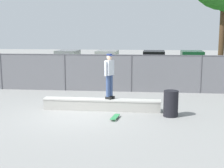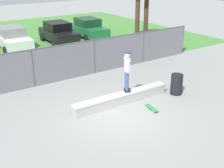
{
  "view_description": "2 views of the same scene",
  "coord_description": "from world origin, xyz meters",
  "px_view_note": "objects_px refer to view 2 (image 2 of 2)",
  "views": [
    {
      "loc": [
        2.56,
        -11.83,
        3.3
      ],
      "look_at": [
        1.24,
        0.53,
        1.17
      ],
      "focal_mm": 51.64,
      "sensor_mm": 36.0,
      "label": 1
    },
    {
      "loc": [
        -6.27,
        -8.57,
        5.73
      ],
      "look_at": [
        0.27,
        1.0,
        1.02
      ],
      "focal_mm": 46.61,
      "sensor_mm": 36.0,
      "label": 2
    }
  ],
  "objects_px": {
    "skateboard": "(152,108)",
    "car_white": "(13,38)",
    "car_black": "(58,32)",
    "concrete_ledge": "(122,98)",
    "car_green": "(88,28)",
    "skateboarder": "(127,70)",
    "trash_bin": "(177,84)"
  },
  "relations": [
    {
      "from": "concrete_ledge",
      "to": "car_green",
      "type": "xyz_separation_m",
      "value": [
        5.24,
        12.06,
        0.6
      ]
    },
    {
      "from": "car_green",
      "to": "concrete_ledge",
      "type": "bearing_deg",
      "value": -113.5
    },
    {
      "from": "concrete_ledge",
      "to": "car_white",
      "type": "xyz_separation_m",
      "value": [
        -1.22,
        11.89,
        0.6
      ]
    },
    {
      "from": "car_green",
      "to": "trash_bin",
      "type": "relative_size",
      "value": 4.26
    },
    {
      "from": "concrete_ledge",
      "to": "trash_bin",
      "type": "bearing_deg",
      "value": -13.09
    },
    {
      "from": "car_white",
      "to": "trash_bin",
      "type": "bearing_deg",
      "value": -72.39
    },
    {
      "from": "car_green",
      "to": "trash_bin",
      "type": "xyz_separation_m",
      "value": [
        -2.49,
        -12.7,
        -0.34
      ]
    },
    {
      "from": "car_green",
      "to": "car_black",
      "type": "bearing_deg",
      "value": -175.74
    },
    {
      "from": "car_white",
      "to": "trash_bin",
      "type": "xyz_separation_m",
      "value": [
        3.98,
        -12.54,
        -0.34
      ]
    },
    {
      "from": "car_white",
      "to": "car_black",
      "type": "distance_m",
      "value": 3.59
    },
    {
      "from": "concrete_ledge",
      "to": "car_white",
      "type": "distance_m",
      "value": 11.97
    },
    {
      "from": "skateboarder",
      "to": "car_black",
      "type": "relative_size",
      "value": 0.43
    },
    {
      "from": "car_white",
      "to": "car_green",
      "type": "xyz_separation_m",
      "value": [
        6.46,
        0.16,
        0.0
      ]
    },
    {
      "from": "car_black",
      "to": "car_green",
      "type": "bearing_deg",
      "value": 4.26
    },
    {
      "from": "concrete_ledge",
      "to": "skateboarder",
      "type": "relative_size",
      "value": 2.63
    },
    {
      "from": "car_green",
      "to": "trash_bin",
      "type": "height_order",
      "value": "car_green"
    },
    {
      "from": "skateboarder",
      "to": "car_green",
      "type": "relative_size",
      "value": 0.43
    },
    {
      "from": "skateboarder",
      "to": "concrete_ledge",
      "type": "bearing_deg",
      "value": -163.32
    },
    {
      "from": "car_black",
      "to": "trash_bin",
      "type": "bearing_deg",
      "value": -88.22
    },
    {
      "from": "car_white",
      "to": "car_black",
      "type": "xyz_separation_m",
      "value": [
        3.59,
        -0.05,
        0.0
      ]
    },
    {
      "from": "skateboard",
      "to": "car_black",
      "type": "height_order",
      "value": "car_black"
    },
    {
      "from": "concrete_ledge",
      "to": "car_green",
      "type": "distance_m",
      "value": 13.16
    },
    {
      "from": "car_black",
      "to": "trash_bin",
      "type": "distance_m",
      "value": 12.49
    },
    {
      "from": "car_black",
      "to": "trash_bin",
      "type": "xyz_separation_m",
      "value": [
        0.39,
        -12.48,
        -0.34
      ]
    },
    {
      "from": "skateboard",
      "to": "trash_bin",
      "type": "height_order",
      "value": "trash_bin"
    },
    {
      "from": "skateboard",
      "to": "car_white",
      "type": "relative_size",
      "value": 0.19
    },
    {
      "from": "skateboard",
      "to": "car_green",
      "type": "xyz_separation_m",
      "value": [
        4.56,
        13.28,
        0.77
      ]
    },
    {
      "from": "concrete_ledge",
      "to": "car_green",
      "type": "height_order",
      "value": "car_green"
    },
    {
      "from": "skateboarder",
      "to": "car_green",
      "type": "bearing_deg",
      "value": 67.62
    },
    {
      "from": "car_white",
      "to": "concrete_ledge",
      "type": "bearing_deg",
      "value": -84.13
    },
    {
      "from": "skateboard",
      "to": "skateboarder",
      "type": "bearing_deg",
      "value": 105.34
    },
    {
      "from": "skateboarder",
      "to": "trash_bin",
      "type": "distance_m",
      "value": 2.74
    }
  ]
}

